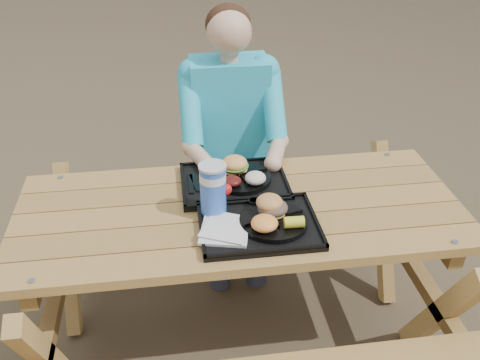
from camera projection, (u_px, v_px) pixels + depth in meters
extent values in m
plane|color=#999999|center=(240.00, 337.00, 2.55)|extent=(60.00, 60.00, 0.00)
cube|color=black|center=(259.00, 226.00, 2.03)|extent=(0.45, 0.35, 0.02)
cube|color=black|center=(234.00, 183.00, 2.29)|extent=(0.45, 0.35, 0.02)
cylinder|color=black|center=(273.00, 221.00, 2.02)|extent=(0.26, 0.26, 0.02)
cylinder|color=black|center=(241.00, 178.00, 2.29)|extent=(0.26, 0.26, 0.02)
cube|color=silver|center=(225.00, 230.00, 1.98)|extent=(0.21, 0.21, 0.02)
cylinder|color=blue|center=(213.00, 190.00, 2.04)|extent=(0.10, 0.10, 0.20)
cylinder|color=black|center=(254.00, 203.00, 2.12)|extent=(0.05, 0.05, 0.03)
cylinder|color=gold|center=(266.00, 200.00, 2.14)|extent=(0.05, 0.05, 0.03)
ellipsoid|color=#FFA143|center=(264.00, 223.00, 1.95)|extent=(0.10, 0.10, 0.05)
cube|color=black|center=(195.00, 182.00, 2.27)|extent=(0.05, 0.15, 0.01)
ellipsoid|color=#531310|center=(232.00, 181.00, 2.22)|extent=(0.08, 0.08, 0.04)
ellipsoid|color=beige|center=(255.00, 178.00, 2.22)|extent=(0.09, 0.09, 0.05)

